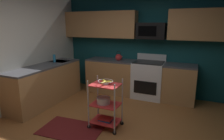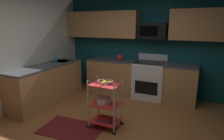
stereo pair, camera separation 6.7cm
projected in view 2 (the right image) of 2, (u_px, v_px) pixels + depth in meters
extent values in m
cube|color=#995B2D|center=(102.00, 137.00, 3.29)|extent=(4.40, 4.80, 0.04)
cube|color=#14474C|center=(144.00, 46.00, 5.13)|extent=(4.52, 0.06, 2.60)
cube|color=silver|center=(4.00, 53.00, 3.89)|extent=(0.06, 4.80, 2.60)
cube|color=#B27F4C|center=(139.00, 80.00, 5.04)|extent=(2.83, 0.60, 0.88)
cube|color=#4C4C51|center=(139.00, 63.00, 4.93)|extent=(2.83, 0.60, 0.04)
cube|color=#B27F4C|center=(48.00, 84.00, 4.64)|extent=(0.60, 2.04, 0.88)
cube|color=#4C4C51|center=(46.00, 66.00, 4.54)|extent=(0.60, 2.04, 0.04)
cube|color=#B7BABC|center=(62.00, 64.00, 5.05)|extent=(0.44, 0.36, 0.16)
cube|color=white|center=(149.00, 80.00, 4.92)|extent=(0.76, 0.64, 0.92)
cube|color=black|center=(146.00, 88.00, 4.66)|extent=(0.56, 0.01, 0.32)
cube|color=white|center=(153.00, 57.00, 5.05)|extent=(0.76, 0.06, 0.18)
cube|color=black|center=(150.00, 62.00, 4.81)|extent=(0.72, 0.60, 0.02)
cube|color=#B27F4C|center=(102.00, 25.00, 5.30)|extent=(2.08, 0.33, 0.70)
cube|color=#B27F4C|center=(205.00, 25.00, 4.25)|extent=(1.52, 0.33, 0.70)
cube|color=black|center=(153.00, 31.00, 4.73)|extent=(0.70, 0.38, 0.40)
cube|color=black|center=(148.00, 31.00, 4.58)|extent=(0.44, 0.01, 0.24)
cylinder|color=silver|center=(88.00, 104.00, 3.41)|extent=(0.02, 0.02, 0.88)
cylinder|color=black|center=(89.00, 127.00, 3.51)|extent=(0.07, 0.02, 0.07)
cylinder|color=silver|center=(114.00, 109.00, 3.20)|extent=(0.02, 0.02, 0.88)
cylinder|color=black|center=(114.00, 133.00, 3.31)|extent=(0.07, 0.02, 0.07)
cylinder|color=silver|center=(98.00, 97.00, 3.73)|extent=(0.02, 0.02, 0.88)
cylinder|color=black|center=(98.00, 118.00, 3.84)|extent=(0.07, 0.02, 0.07)
cylinder|color=silver|center=(122.00, 102.00, 3.53)|extent=(0.02, 0.02, 0.88)
cylinder|color=black|center=(122.00, 123.00, 3.63)|extent=(0.07, 0.02, 0.07)
cube|color=red|center=(106.00, 121.00, 3.55)|extent=(0.51, 0.37, 0.02)
cube|color=red|center=(105.00, 104.00, 3.47)|extent=(0.51, 0.37, 0.02)
cube|color=red|center=(105.00, 85.00, 3.39)|extent=(0.51, 0.37, 0.02)
torus|color=silver|center=(105.00, 81.00, 3.37)|extent=(0.27, 0.27, 0.01)
cylinder|color=silver|center=(105.00, 84.00, 3.38)|extent=(0.12, 0.12, 0.02)
ellipsoid|color=yellow|center=(108.00, 82.00, 3.37)|extent=(0.17, 0.09, 0.04)
ellipsoid|color=yellow|center=(104.00, 81.00, 3.42)|extent=(0.15, 0.14, 0.04)
ellipsoid|color=yellow|center=(103.00, 83.00, 3.34)|extent=(0.08, 0.17, 0.04)
cylinder|color=silver|center=(103.00, 101.00, 3.48)|extent=(0.24, 0.24, 0.11)
torus|color=silver|center=(103.00, 98.00, 3.46)|extent=(0.25, 0.25, 0.01)
cube|color=#1E4C8C|center=(106.00, 120.00, 3.55)|extent=(0.24, 0.18, 0.03)
cube|color=#B22626|center=(106.00, 118.00, 3.54)|extent=(0.25, 0.18, 0.03)
sphere|color=red|center=(120.00, 57.00, 5.13)|extent=(0.18, 0.18, 0.18)
sphere|color=black|center=(120.00, 54.00, 5.11)|extent=(0.03, 0.03, 0.03)
cone|color=red|center=(123.00, 57.00, 5.10)|extent=(0.09, 0.04, 0.06)
torus|color=black|center=(120.00, 53.00, 5.11)|extent=(0.12, 0.01, 0.12)
cylinder|color=#2D8CBF|center=(56.00, 58.00, 4.87)|extent=(0.06, 0.06, 0.20)
cube|color=maroon|center=(71.00, 129.00, 3.48)|extent=(1.15, 0.78, 0.01)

